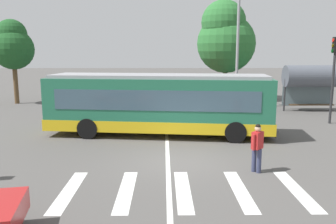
{
  "coord_description": "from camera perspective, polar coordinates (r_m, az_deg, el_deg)",
  "views": [
    {
      "loc": [
        -0.52,
        -12.85,
        4.14
      ],
      "look_at": [
        -0.31,
        3.61,
        1.3
      ],
      "focal_mm": 37.05,
      "sensor_mm": 36.0,
      "label": 1
    }
  ],
  "objects": [
    {
      "name": "ground_plane",
      "position": [
        13.51,
        1.53,
        -8.06
      ],
      "size": [
        160.0,
        160.0,
        0.0
      ],
      "primitive_type": "plane",
      "color": "#514F4C"
    },
    {
      "name": "city_transit_bus",
      "position": [
        17.38,
        -1.51,
        1.34
      ],
      "size": [
        11.48,
        3.91,
        3.06
      ],
      "color": "black",
      "rests_on": "ground_plane"
    },
    {
      "name": "pedestrian_crossing_street",
      "position": [
        12.42,
        14.46,
        -5.32
      ],
      "size": [
        0.47,
        0.47,
        1.72
      ],
      "color": "#333856",
      "rests_on": "ground_plane"
    },
    {
      "name": "parked_car_blue",
      "position": [
        27.96,
        -14.98,
        2.53
      ],
      "size": [
        2.21,
        4.64,
        1.35
      ],
      "color": "black",
      "rests_on": "ground_plane"
    },
    {
      "name": "parked_car_charcoal",
      "position": [
        27.97,
        -9.31,
        2.74
      ],
      "size": [
        2.09,
        4.6,
        1.35
      ],
      "color": "black",
      "rests_on": "ground_plane"
    },
    {
      "name": "parked_car_white",
      "position": [
        27.61,
        -4.24,
        2.75
      ],
      "size": [
        2.04,
        4.58,
        1.35
      ],
      "color": "black",
      "rests_on": "ground_plane"
    },
    {
      "name": "parked_car_black",
      "position": [
        27.56,
        1.69,
        2.76
      ],
      "size": [
        1.91,
        4.52,
        1.35
      ],
      "color": "black",
      "rests_on": "ground_plane"
    },
    {
      "name": "parked_car_red",
      "position": [
        27.65,
        6.94,
        2.72
      ],
      "size": [
        2.16,
        4.63,
        1.35
      ],
      "color": "black",
      "rests_on": "ground_plane"
    },
    {
      "name": "parked_car_teal",
      "position": [
        28.46,
        12.48,
        2.76
      ],
      "size": [
        2.1,
        4.61,
        1.35
      ],
      "color": "black",
      "rests_on": "ground_plane"
    },
    {
      "name": "traffic_light_far_corner",
      "position": [
        22.22,
        25.63,
        6.77
      ],
      "size": [
        0.33,
        0.32,
        5.0
      ],
      "color": "#28282B",
      "rests_on": "ground_plane"
    },
    {
      "name": "bus_stop_shelter",
      "position": [
        26.58,
        22.76,
        5.32
      ],
      "size": [
        4.03,
        1.54,
        3.25
      ],
      "color": "#28282B",
      "rests_on": "ground_plane"
    },
    {
      "name": "twin_arm_street_lamp",
      "position": [
        26.34,
        11.44,
        12.55
      ],
      "size": [
        5.18,
        0.32,
        8.83
      ],
      "color": "#939399",
      "rests_on": "ground_plane"
    },
    {
      "name": "background_tree_left",
      "position": [
        30.8,
        -24.19,
        10.01
      ],
      "size": [
        3.26,
        3.26,
        6.76
      ],
      "color": "brown",
      "rests_on": "ground_plane"
    },
    {
      "name": "background_tree_right",
      "position": [
        30.8,
        9.41,
        11.99
      ],
      "size": [
        5.03,
        5.03,
        8.52
      ],
      "color": "brown",
      "rests_on": "ground_plane"
    },
    {
      "name": "crosswalk_painted_stripes",
      "position": [
        10.8,
        2.5,
        -12.76
      ],
      "size": [
        7.37,
        3.25,
        0.01
      ],
      "color": "silver",
      "rests_on": "ground_plane"
    },
    {
      "name": "lane_center_line",
      "position": [
        15.42,
        -0.13,
        -5.78
      ],
      "size": [
        0.16,
        24.0,
        0.01
      ],
      "primitive_type": "cube",
      "color": "silver",
      "rests_on": "ground_plane"
    }
  ]
}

